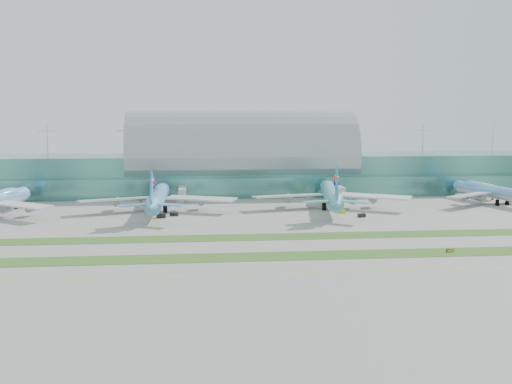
{
  "coord_description": "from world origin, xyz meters",
  "views": [
    {
      "loc": [
        -28.36,
        -210.05,
        41.16
      ],
      "look_at": [
        0.0,
        55.0,
        9.0
      ],
      "focal_mm": 45.0,
      "sensor_mm": 36.0,
      "label": 1
    }
  ],
  "objects": [
    {
      "name": "terminal",
      "position": [
        0.01,
        128.79,
        14.23
      ],
      "size": [
        340.0,
        69.1,
        36.0
      ],
      "color": "#3D7A75",
      "rests_on": "ground"
    },
    {
      "name": "taxiline_a",
      "position": [
        0.0,
        -48.0,
        0.01
      ],
      "size": [
        420.0,
        0.35,
        0.01
      ],
      "primitive_type": "cube",
      "color": "yellow",
      "rests_on": "ground"
    },
    {
      "name": "ground",
      "position": [
        0.0,
        0.0,
        0.0
      ],
      "size": [
        700.0,
        700.0,
        0.0
      ],
      "primitive_type": "plane",
      "color": "gray",
      "rests_on": "ground"
    },
    {
      "name": "airliner_b",
      "position": [
        -40.92,
        64.13,
        6.46
      ],
      "size": [
        67.06,
        76.04,
        20.95
      ],
      "rotation": [
        0.0,
        0.0,
        -0.03
      ],
      "color": "#63A2DA",
      "rests_on": "ground"
    },
    {
      "name": "taxiline_d",
      "position": [
        0.0,
        40.0,
        0.01
      ],
      "size": [
        420.0,
        0.35,
        0.01
      ],
      "primitive_type": "cube",
      "color": "yellow",
      "rests_on": "ground"
    },
    {
      "name": "gse_e",
      "position": [
        35.95,
        51.55,
        0.64
      ],
      "size": [
        3.14,
        1.96,
        1.29
      ],
      "primitive_type": "cube",
      "rotation": [
        0.0,
        0.0,
        -0.16
      ],
      "color": "yellow",
      "rests_on": "ground"
    },
    {
      "name": "airliner_c",
      "position": [
        34.22,
        64.73,
        6.67
      ],
      "size": [
        68.4,
        78.41,
        21.64
      ],
      "rotation": [
        0.0,
        0.0,
        -0.16
      ],
      "color": "#59B4C5",
      "rests_on": "ground"
    },
    {
      "name": "taxiway_sign_east",
      "position": [
        49.97,
        -27.95,
        0.51
      ],
      "size": [
        2.45,
        0.56,
        1.03
      ],
      "rotation": [
        0.0,
        0.0,
        0.11
      ],
      "color": "black",
      "rests_on": "ground"
    },
    {
      "name": "gse_d",
      "position": [
        -34.17,
        51.32,
        0.74
      ],
      "size": [
        3.63,
        2.31,
        1.48
      ],
      "primitive_type": "cube",
      "rotation": [
        0.0,
        0.0,
        -0.21
      ],
      "color": "black",
      "rests_on": "ground"
    },
    {
      "name": "gse_f",
      "position": [
        41.43,
        40.04,
        0.76
      ],
      "size": [
        3.24,
        2.03,
        1.52
      ],
      "primitive_type": "cube",
      "rotation": [
        0.0,
        0.0,
        0.14
      ],
      "color": "black",
      "rests_on": "ground"
    },
    {
      "name": "grass_strip_far",
      "position": [
        0.0,
        2.0,
        0.04
      ],
      "size": [
        420.0,
        12.0,
        0.08
      ],
      "primitive_type": "cube",
      "color": "#2D591E",
      "rests_on": "ground"
    },
    {
      "name": "taxiline_c",
      "position": [
        0.0,
        18.0,
        0.01
      ],
      "size": [
        420.0,
        0.35,
        0.01
      ],
      "primitive_type": "cube",
      "color": "yellow",
      "rests_on": "ground"
    },
    {
      "name": "airliner_d",
      "position": [
        113.71,
        70.56,
        5.93
      ],
      "size": [
        59.92,
        69.1,
        19.24
      ],
      "rotation": [
        0.0,
        0.0,
        0.23
      ],
      "color": "#659FDF",
      "rests_on": "ground"
    },
    {
      "name": "grass_strip_near",
      "position": [
        0.0,
        -28.0,
        0.04
      ],
      "size": [
        420.0,
        12.0,
        0.08
      ],
      "primitive_type": "cube",
      "color": "#2D591E",
      "rests_on": "ground"
    },
    {
      "name": "taxiline_b",
      "position": [
        0.0,
        -14.0,
        0.01
      ],
      "size": [
        420.0,
        0.35,
        0.01
      ],
      "primitive_type": "cube",
      "color": "yellow",
      "rests_on": "ground"
    },
    {
      "name": "gse_c",
      "position": [
        -39.21,
        47.13,
        0.92
      ],
      "size": [
        3.75,
        2.29,
        1.84
      ],
      "primitive_type": "cube",
      "rotation": [
        0.0,
        0.0,
        -0.02
      ],
      "color": "black",
      "rests_on": "ground"
    }
  ]
}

